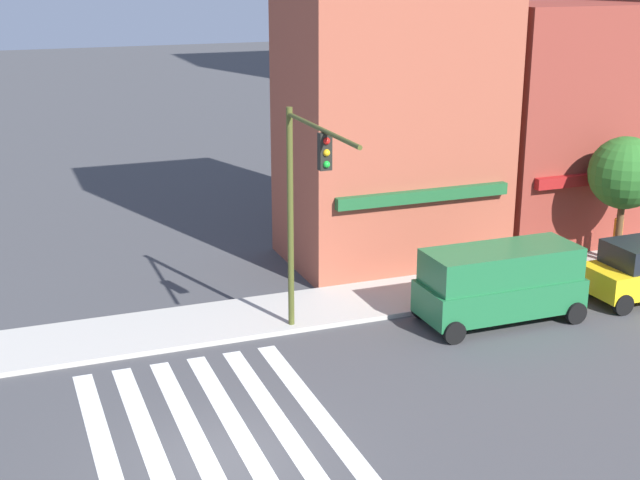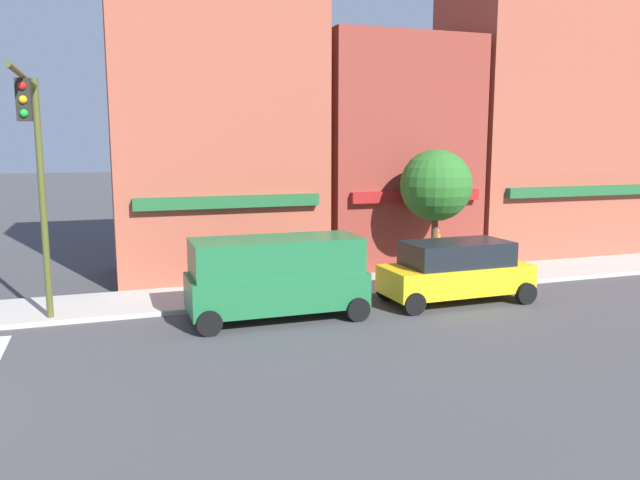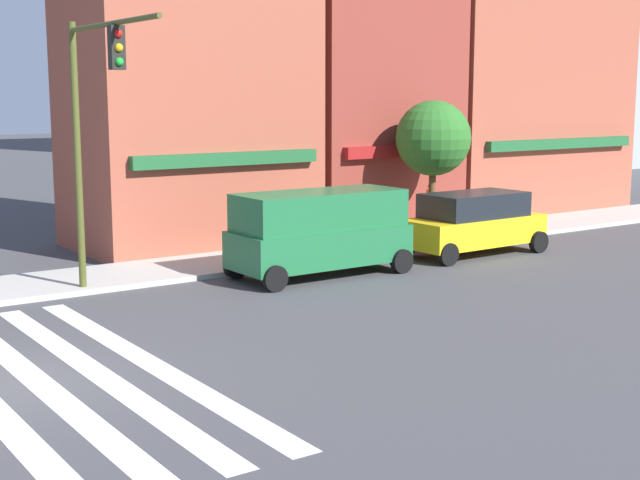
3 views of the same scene
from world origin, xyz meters
The scene contains 8 objects.
ground_plane centered at (0.00, 0.00, 0.00)m, with size 200.00×200.00×0.00m, color #424244.
crosswalk_stripes centered at (0.00, 0.00, 0.00)m, with size 5.64×10.80×0.01m.
storefront_row centered at (18.12, 11.50, 6.86)m, with size 23.86×5.30×15.67m.
traffic_signal centered at (3.69, 5.27, 4.56)m, with size 0.32×5.07×6.67m.
van_green centered at (9.81, 4.70, 1.29)m, with size 5.00×2.22×2.34m.
suv_yellow centered at (15.64, 4.70, 1.03)m, with size 4.74×2.12×1.94m.
pedestrian_orange_vest centered at (16.67, 7.85, 1.07)m, with size 0.32×0.32×1.77m.
street_tree centered at (16.42, 7.50, 3.47)m, with size 2.55×2.55×4.62m.
Camera 3 is at (-3.97, -15.07, 4.93)m, focal length 50.00 mm.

